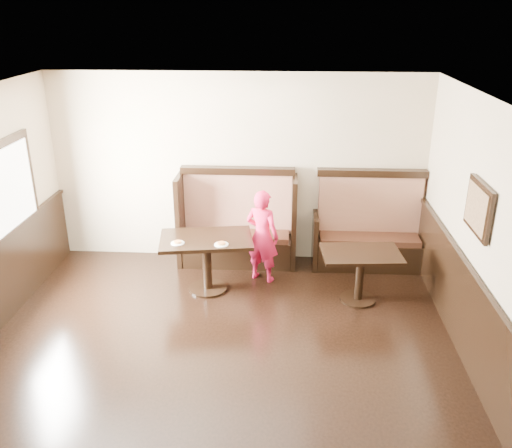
# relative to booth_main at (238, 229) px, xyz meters

# --- Properties ---
(ground) EXTENTS (7.00, 7.00, 0.00)m
(ground) POSITION_rel_booth_main_xyz_m (0.00, -3.30, -0.53)
(ground) COLOR black
(ground) RESTS_ON ground
(room_shell) EXTENTS (7.00, 7.00, 7.00)m
(room_shell) POSITION_rel_booth_main_xyz_m (-0.30, -3.01, 0.14)
(room_shell) COLOR #C1A88C
(room_shell) RESTS_ON ground
(booth_main) EXTENTS (1.75, 0.72, 1.45)m
(booth_main) POSITION_rel_booth_main_xyz_m (0.00, 0.00, 0.00)
(booth_main) COLOR black
(booth_main) RESTS_ON ground
(booth_neighbor) EXTENTS (1.65, 0.72, 1.45)m
(booth_neighbor) POSITION_rel_booth_main_xyz_m (1.95, -0.00, -0.05)
(booth_neighbor) COLOR black
(booth_neighbor) RESTS_ON ground
(table_main) EXTENTS (1.32, 0.94, 0.78)m
(table_main) POSITION_rel_booth_main_xyz_m (-0.33, -0.92, 0.07)
(table_main) COLOR black
(table_main) RESTS_ON ground
(table_neighbor) EXTENTS (1.05, 0.73, 0.70)m
(table_neighbor) POSITION_rel_booth_main_xyz_m (1.70, -1.09, -0.01)
(table_neighbor) COLOR black
(table_neighbor) RESTS_ON ground
(child) EXTENTS (0.57, 0.49, 1.34)m
(child) POSITION_rel_booth_main_xyz_m (0.40, -0.57, 0.14)
(child) COLOR #D81744
(child) RESTS_ON ground
(pizza_plate_left) EXTENTS (0.18, 0.18, 0.03)m
(pizza_plate_left) POSITION_rel_booth_main_xyz_m (-0.67, -1.12, 0.26)
(pizza_plate_left) COLOR white
(pizza_plate_left) RESTS_ON table_main
(pizza_plate_right) EXTENTS (0.18, 0.18, 0.03)m
(pizza_plate_right) POSITION_rel_booth_main_xyz_m (-0.10, -1.13, 0.26)
(pizza_plate_right) COLOR white
(pizza_plate_right) RESTS_ON table_main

